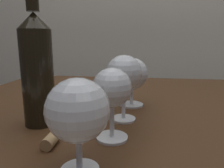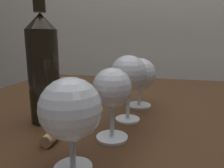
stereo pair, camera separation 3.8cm
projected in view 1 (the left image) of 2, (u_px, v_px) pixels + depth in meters
name	position (u px, v px, depth m)	size (l,w,h in m)	color
dining_table	(145.00, 135.00, 0.64)	(1.20, 0.90, 0.75)	#472B16
wine_glass_pinot	(78.00, 112.00, 0.29)	(0.09, 0.09, 0.14)	white
wine_glass_amber	(112.00, 90.00, 0.39)	(0.07, 0.07, 0.14)	white
wine_glass_cabernet	(124.00, 74.00, 0.48)	(0.08, 0.08, 0.15)	white
wine_glass_empty	(132.00, 75.00, 0.59)	(0.09, 0.09, 0.14)	white
wine_bottle	(37.00, 67.00, 0.45)	(0.07, 0.07, 0.32)	black
cork	(51.00, 140.00, 0.38)	(0.02, 0.02, 0.04)	tan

